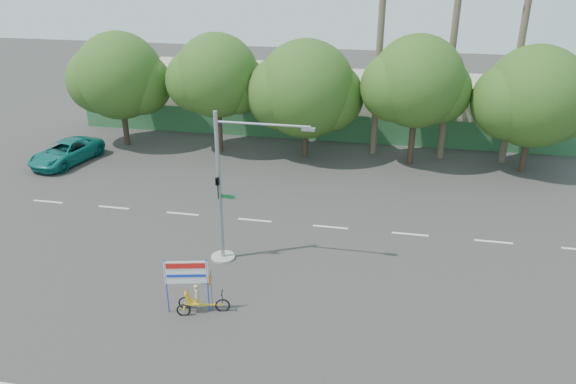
# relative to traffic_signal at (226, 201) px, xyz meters

# --- Properties ---
(ground) EXTENTS (120.00, 120.00, 0.00)m
(ground) POSITION_rel_traffic_signal_xyz_m (2.20, -3.98, -2.92)
(ground) COLOR #33302D
(ground) RESTS_ON ground
(fence) EXTENTS (38.00, 0.08, 2.00)m
(fence) POSITION_rel_traffic_signal_xyz_m (2.20, 17.52, -1.92)
(fence) COLOR #336B3D
(fence) RESTS_ON ground
(building_left) EXTENTS (12.00, 8.00, 4.00)m
(building_left) POSITION_rel_traffic_signal_xyz_m (-7.80, 22.02, -0.92)
(building_left) COLOR #B6AB91
(building_left) RESTS_ON ground
(building_right) EXTENTS (14.00, 8.00, 3.60)m
(building_right) POSITION_rel_traffic_signal_xyz_m (10.20, 22.02, -1.12)
(building_right) COLOR #B6AB91
(building_right) RESTS_ON ground
(tree_far_left) EXTENTS (7.14, 6.00, 7.96)m
(tree_far_left) POSITION_rel_traffic_signal_xyz_m (-11.85, 14.02, 1.84)
(tree_far_left) COLOR #473828
(tree_far_left) RESTS_ON ground
(tree_left) EXTENTS (6.66, 5.60, 8.07)m
(tree_left) POSITION_rel_traffic_signal_xyz_m (-4.85, 14.02, 2.14)
(tree_left) COLOR #473828
(tree_left) RESTS_ON ground
(tree_center) EXTENTS (7.62, 6.40, 7.85)m
(tree_center) POSITION_rel_traffic_signal_xyz_m (1.14, 14.02, 1.55)
(tree_center) COLOR #473828
(tree_center) RESTS_ON ground
(tree_right) EXTENTS (6.90, 5.80, 8.36)m
(tree_right) POSITION_rel_traffic_signal_xyz_m (8.15, 14.02, 2.32)
(tree_right) COLOR #473828
(tree_right) RESTS_ON ground
(tree_far_right) EXTENTS (7.38, 6.20, 7.94)m
(tree_far_right) POSITION_rel_traffic_signal_xyz_m (15.15, 14.02, 1.73)
(tree_far_right) COLOR #473828
(tree_far_right) RESTS_ON ground
(palm_mid) EXTENTS (3.73, 3.79, 15.45)m
(palm_mid) POSITION_rel_traffic_signal_xyz_m (14.20, 15.52, 6.48)
(palm_mid) COLOR #70604C
(palm_mid) RESTS_ON ground
(palm_short) EXTENTS (3.73, 3.79, 14.45)m
(palm_short) POSITION_rel_traffic_signal_xyz_m (5.70, 15.52, 5.94)
(palm_short) COLOR #70604C
(palm_short) RESTS_ON ground
(traffic_signal) EXTENTS (4.72, 1.10, 7.00)m
(traffic_signal) POSITION_rel_traffic_signal_xyz_m (0.00, 0.00, 0.00)
(traffic_signal) COLOR gray
(traffic_signal) RESTS_ON ground
(trike_billboard) EXTENTS (2.41, 0.86, 2.42)m
(trike_billboard) POSITION_rel_traffic_signal_xyz_m (-0.16, -4.15, -1.95)
(trike_billboard) COLOR black
(trike_billboard) RESTS_ON ground
(pickup_truck) EXTENTS (3.49, 5.66, 1.46)m
(pickup_truck) POSITION_rel_traffic_signal_xyz_m (-14.02, 9.79, -2.19)
(pickup_truck) COLOR #0F6E65
(pickup_truck) RESTS_ON ground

